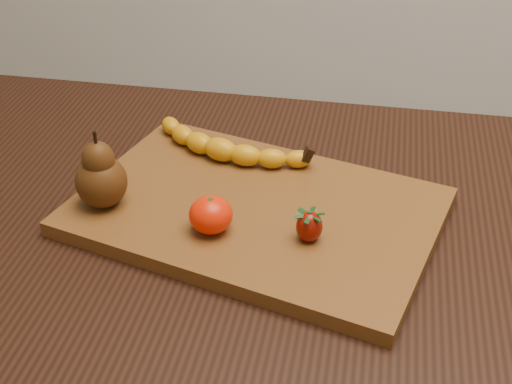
% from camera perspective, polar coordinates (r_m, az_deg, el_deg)
% --- Properties ---
extents(table, '(1.00, 0.70, 0.76)m').
position_cam_1_polar(table, '(1.00, -3.99, -6.09)').
color(table, black).
rests_on(table, ground).
extents(cutting_board, '(0.51, 0.40, 0.02)m').
position_cam_1_polar(cutting_board, '(0.92, 0.00, -1.56)').
color(cutting_board, brown).
rests_on(cutting_board, table).
extents(banana, '(0.22, 0.11, 0.03)m').
position_cam_1_polar(banana, '(1.00, -2.85, 3.41)').
color(banana, orange).
rests_on(banana, cutting_board).
extents(pear, '(0.07, 0.07, 0.10)m').
position_cam_1_polar(pear, '(0.91, -12.40, 1.80)').
color(pear, '#4C280C').
rests_on(pear, cutting_board).
extents(mandarin, '(0.07, 0.07, 0.05)m').
position_cam_1_polar(mandarin, '(0.86, -3.64, -1.83)').
color(mandarin, '#FA2202').
rests_on(mandarin, cutting_board).
extents(strawberry, '(0.04, 0.04, 0.04)m').
position_cam_1_polar(strawberry, '(0.84, 4.29, -2.69)').
color(strawberry, '#7E0F03').
rests_on(strawberry, cutting_board).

